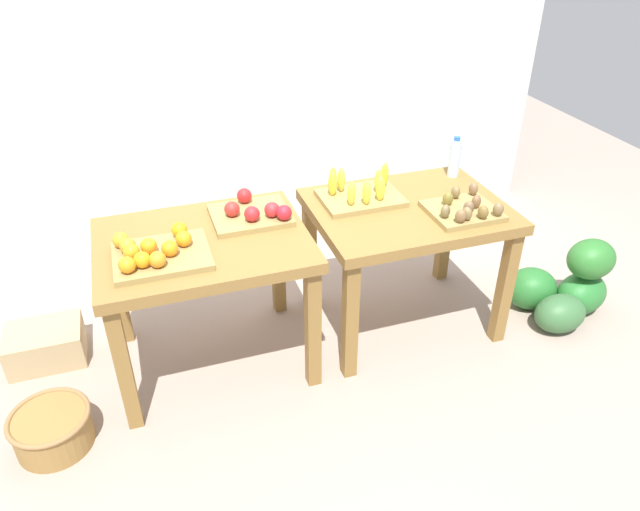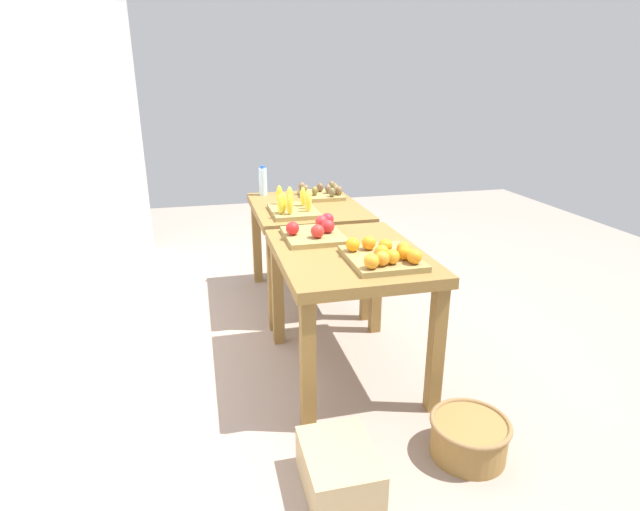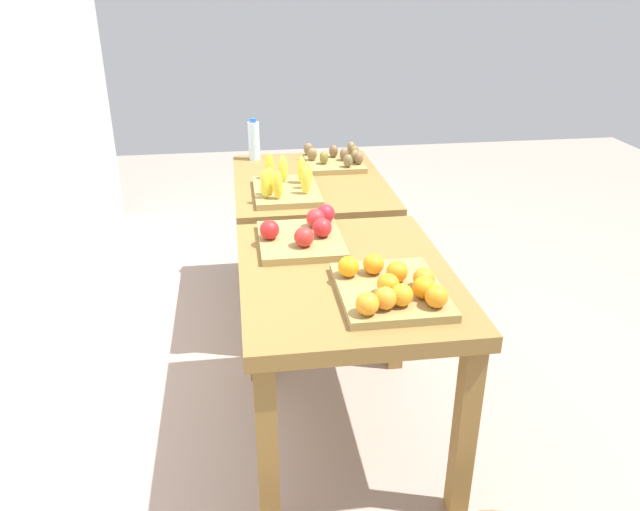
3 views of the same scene
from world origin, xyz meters
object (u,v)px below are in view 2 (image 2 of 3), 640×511
(apple_bin, at_px, (315,232))
(water_bottle, at_px, (263,181))
(display_table_left, at_px, (349,270))
(banana_crate, at_px, (293,207))
(display_table_right, at_px, (307,219))
(watermelon_pile, at_px, (312,240))
(orange_bin, at_px, (384,255))
(kiwi_bin, at_px, (322,193))
(wicker_basket, at_px, (469,437))
(cardboard_produce_box, at_px, (339,470))

(apple_bin, distance_m, water_bottle, 1.26)
(display_table_left, bearing_deg, banana_crate, 9.28)
(display_table_right, bearing_deg, watermelon_pile, -14.85)
(orange_bin, relative_size, apple_bin, 1.10)
(display_table_left, relative_size, water_bottle, 4.27)
(banana_crate, bearing_deg, water_bottle, 11.11)
(orange_bin, bearing_deg, apple_bin, 25.54)
(display_table_left, bearing_deg, orange_bin, -152.66)
(display_table_right, height_order, apple_bin, apple_bin)
(orange_bin, xyz_separation_m, kiwi_bin, (1.58, -0.06, -0.01))
(banana_crate, bearing_deg, watermelon_pile, -18.58)
(orange_bin, xyz_separation_m, wicker_basket, (-0.60, -0.23, -0.72))
(kiwi_bin, xyz_separation_m, water_bottle, (0.19, 0.45, 0.08))
(display_table_right, distance_m, apple_bin, 0.86)
(display_table_left, distance_m, cardboard_produce_box, 1.09)
(apple_bin, bearing_deg, cardboard_produce_box, 171.66)
(watermelon_pile, bearing_deg, wicker_basket, -178.16)
(display_table_left, distance_m, water_bottle, 1.58)
(banana_crate, xyz_separation_m, water_bottle, (0.65, 0.13, 0.07))
(apple_bin, xyz_separation_m, watermelon_pile, (1.80, -0.38, -0.63))
(orange_bin, relative_size, watermelon_pile, 0.68)
(wicker_basket, xyz_separation_m, cardboard_produce_box, (-0.06, 0.65, -0.00))
(orange_bin, height_order, water_bottle, water_bottle)
(orange_bin, height_order, cardboard_produce_box, orange_bin)
(apple_bin, relative_size, wicker_basket, 1.07)
(display_table_right, height_order, banana_crate, banana_crate)
(kiwi_bin, bearing_deg, cardboard_produce_box, 167.85)
(watermelon_pile, distance_m, cardboard_produce_box, 3.03)
(watermelon_pile, xyz_separation_m, cardboard_produce_box, (-2.97, 0.56, -0.08))
(display_table_left, bearing_deg, cardboard_produce_box, 161.31)
(apple_bin, bearing_deg, display_table_left, -155.94)
(cardboard_produce_box, bearing_deg, display_table_left, -18.69)
(orange_bin, bearing_deg, kiwi_bin, -2.29)
(orange_bin, distance_m, wicker_basket, 0.96)
(kiwi_bin, distance_m, cardboard_produce_box, 2.40)
(display_table_right, xyz_separation_m, kiwi_bin, (0.23, -0.18, 0.15))
(apple_bin, height_order, cardboard_produce_box, apple_bin)
(kiwi_bin, relative_size, cardboard_produce_box, 0.90)
(wicker_basket, bearing_deg, display_table_right, 10.19)
(apple_bin, bearing_deg, orange_bin, -154.46)
(banana_crate, xyz_separation_m, kiwi_bin, (0.46, -0.33, -0.01))
(banana_crate, bearing_deg, display_table_left, -170.72)
(display_table_right, xyz_separation_m, banana_crate, (-0.23, 0.15, 0.16))
(display_table_left, height_order, wicker_basket, display_table_left)
(display_table_left, relative_size, apple_bin, 2.60)
(orange_bin, distance_m, water_bottle, 1.81)
(display_table_left, height_order, cardboard_produce_box, display_table_left)
(kiwi_bin, distance_m, wicker_basket, 2.30)
(cardboard_produce_box, bearing_deg, water_bottle, -0.64)
(water_bottle, height_order, watermelon_pile, water_bottle)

